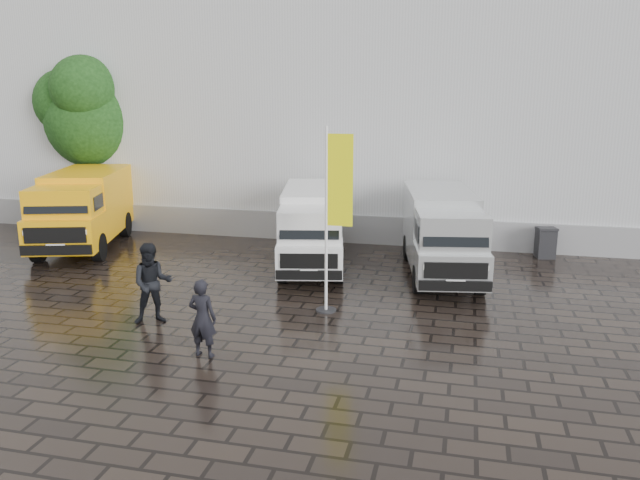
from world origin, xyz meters
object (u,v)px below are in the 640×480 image
object	(u,v)px
wheelie_bin	(546,243)
person_front	(203,318)
van_yellow	(83,211)
flagpole	(334,212)
person_tent	(152,283)
van_silver	(442,235)
van_white	(313,229)

from	to	relation	value
wheelie_bin	person_front	size ratio (longest dim) A/B	0.61
van_yellow	wheelie_bin	world-z (taller)	van_yellow
flagpole	person_tent	xyz separation A→B (m)	(-3.90, -1.67, -1.52)
flagpole	wheelie_bin	size ratio (longest dim) A/B	4.53
van_silver	van_yellow	bearing A→B (deg)	167.83
flagpole	wheelie_bin	world-z (taller)	flagpole
person_tent	van_silver	bearing A→B (deg)	13.86
van_yellow	person_front	size ratio (longest dim) A/B	3.39
van_yellow	wheelie_bin	xyz separation A→B (m)	(15.15, 2.28, -0.78)
person_tent	flagpole	bearing A→B (deg)	-3.82
van_white	van_silver	world-z (taller)	van_silver
van_silver	flagpole	distance (m)	4.63
van_white	person_tent	world-z (taller)	van_white
van_white	flagpole	xyz separation A→B (m)	(1.46, -3.78, 1.30)
van_yellow	person_front	world-z (taller)	van_yellow
wheelie_bin	person_tent	size ratio (longest dim) A/B	0.52
van_yellow	person_tent	world-z (taller)	van_yellow
van_yellow	van_silver	distance (m)	11.97
van_yellow	flagpole	bearing A→B (deg)	-40.72
van_white	van_silver	size ratio (longest dim) A/B	0.97
van_yellow	person_tent	size ratio (longest dim) A/B	2.92
flagpole	van_white	bearing A→B (deg)	111.13
wheelie_bin	flagpole	bearing A→B (deg)	-140.93
van_yellow	van_silver	world-z (taller)	van_yellow
wheelie_bin	person_front	xyz separation A→B (m)	(-7.59, -9.65, 0.32)
person_tent	van_white	bearing A→B (deg)	38.85
person_front	person_tent	bearing A→B (deg)	-33.06
flagpole	person_tent	world-z (taller)	flagpole
flagpole	person_front	xyz separation A→B (m)	(-2.01, -3.16, -1.65)
van_yellow	wheelie_bin	bearing A→B (deg)	-8.42
flagpole	person_front	bearing A→B (deg)	-122.49
wheelie_bin	person_tent	bearing A→B (deg)	-149.53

